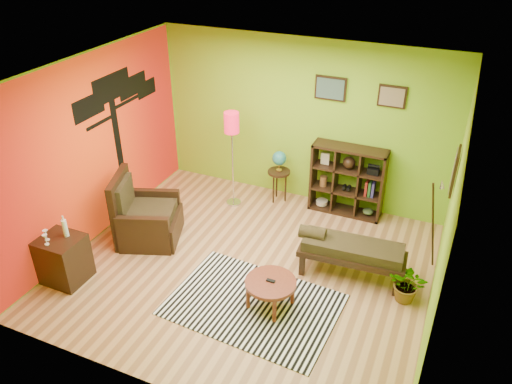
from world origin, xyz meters
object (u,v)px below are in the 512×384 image
at_px(side_cabinet, 64,259).
at_px(globe_table, 279,164).
at_px(coffee_table, 271,285).
at_px(potted_plant, 408,287).
at_px(floor_lamp, 232,131).
at_px(armchair, 145,220).
at_px(cube_shelf, 348,181).
at_px(bench, 349,250).

relative_size(side_cabinet, globe_table, 1.05).
height_order(coffee_table, potted_plant, coffee_table).
distance_m(side_cabinet, floor_lamp, 3.19).
relative_size(side_cabinet, potted_plant, 1.84).
height_order(armchair, side_cabinet, armchair).
xyz_separation_m(floor_lamp, potted_plant, (3.15, -1.31, -1.15)).
bearing_deg(side_cabinet, coffee_table, 12.52).
bearing_deg(cube_shelf, coffee_table, -96.74).
xyz_separation_m(globe_table, bench, (1.63, -1.52, -0.28)).
xyz_separation_m(coffee_table, bench, (0.76, 1.02, 0.08)).
bearing_deg(armchair, potted_plant, 2.31).
relative_size(coffee_table, side_cabinet, 0.67).
distance_m(armchair, cube_shelf, 3.33).
distance_m(bench, potted_plant, 0.90).
bearing_deg(globe_table, bench, -42.98).
distance_m(floor_lamp, globe_table, 1.02).
bearing_deg(bench, coffee_table, -126.69).
distance_m(coffee_table, floor_lamp, 2.82).
relative_size(globe_table, bench, 0.63).
bearing_deg(globe_table, cube_shelf, 4.42).
bearing_deg(potted_plant, globe_table, 145.16).
xyz_separation_m(coffee_table, armchair, (-2.35, 0.65, -0.02)).
xyz_separation_m(side_cabinet, bench, (3.56, 1.64, 0.09)).
bearing_deg(cube_shelf, floor_lamp, -164.94).
distance_m(coffee_table, cube_shelf, 2.66).
relative_size(globe_table, potted_plant, 1.75).
height_order(cube_shelf, bench, cube_shelf).
bearing_deg(floor_lamp, potted_plant, -22.61).
distance_m(floor_lamp, potted_plant, 3.60).
distance_m(coffee_table, side_cabinet, 2.87).
bearing_deg(coffee_table, side_cabinet, -167.48).
xyz_separation_m(floor_lamp, bench, (2.31, -1.11, -0.93)).
xyz_separation_m(coffee_table, side_cabinet, (-2.80, -0.62, -0.01)).
xyz_separation_m(side_cabinet, cube_shelf, (3.11, 3.25, 0.26)).
height_order(floor_lamp, bench, floor_lamp).
bearing_deg(floor_lamp, cube_shelf, 15.06).
bearing_deg(coffee_table, globe_table, 108.97).
xyz_separation_m(floor_lamp, globe_table, (0.68, 0.41, -0.65)).
relative_size(floor_lamp, potted_plant, 3.12).
height_order(side_cabinet, floor_lamp, floor_lamp).
bearing_deg(side_cabinet, potted_plant, 18.03).
height_order(bench, potted_plant, bench).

